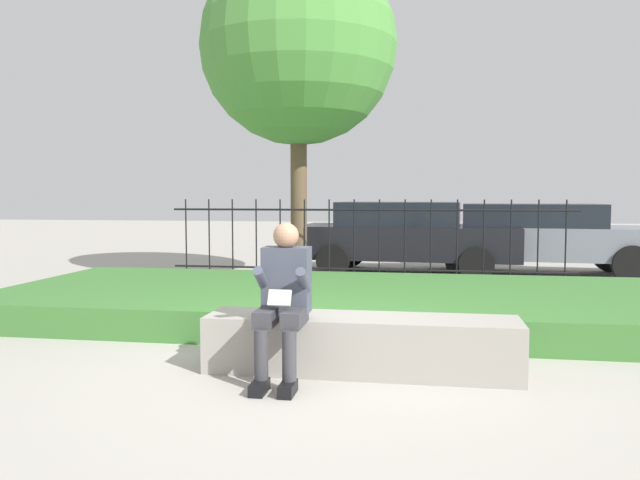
{
  "coord_description": "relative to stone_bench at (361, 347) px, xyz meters",
  "views": [
    {
      "loc": [
        0.89,
        -5.19,
        1.5
      ],
      "look_at": [
        -0.58,
        3.77,
        0.85
      ],
      "focal_mm": 35.0,
      "sensor_mm": 36.0,
      "label": 1
    }
  ],
  "objects": [
    {
      "name": "car_parked_center",
      "position": [
        0.19,
        6.87,
        0.52
      ],
      "size": [
        4.25,
        2.15,
        1.37
      ],
      "rotation": [
        0.0,
        0.0,
        -0.07
      ],
      "color": "black",
      "rests_on": "ground_plane"
    },
    {
      "name": "stone_bench",
      "position": [
        0.0,
        0.0,
        0.0
      ],
      "size": [
        2.64,
        0.58,
        0.48
      ],
      "color": "gray",
      "rests_on": "ground_plane"
    },
    {
      "name": "iron_fence",
      "position": [
        -0.39,
        4.97,
        0.54
      ],
      "size": [
        6.62,
        0.03,
        1.43
      ],
      "color": "black",
      "rests_on": "ground_plane"
    },
    {
      "name": "person_seated_reader",
      "position": [
        -0.6,
        -0.33,
        0.49
      ],
      "size": [
        0.42,
        0.73,
        1.28
      ],
      "color": "black",
      "rests_on": "ground_plane"
    },
    {
      "name": "tree_behind_fence",
      "position": [
        -1.61,
        5.42,
        3.8
      ],
      "size": [
        3.35,
        3.35,
        5.71
      ],
      "color": "brown",
      "rests_on": "ground_plane"
    },
    {
      "name": "grass_berm",
      "position": [
        -0.39,
        2.45,
        -0.04
      ],
      "size": [
        8.62,
        3.5,
        0.34
      ],
      "color": "#3D7533",
      "rests_on": "ground_plane"
    },
    {
      "name": "ground_plane",
      "position": [
        -0.39,
        0.0,
        -0.21
      ],
      "size": [
        60.0,
        60.0,
        0.0
      ],
      "primitive_type": "plane",
      "color": "#A8A399"
    },
    {
      "name": "car_parked_right",
      "position": [
        2.66,
        7.03,
        0.52
      ],
      "size": [
        4.63,
        2.16,
        1.34
      ],
      "rotation": [
        0.0,
        0.0,
        -0.07
      ],
      "color": "slate",
      "rests_on": "ground_plane"
    }
  ]
}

